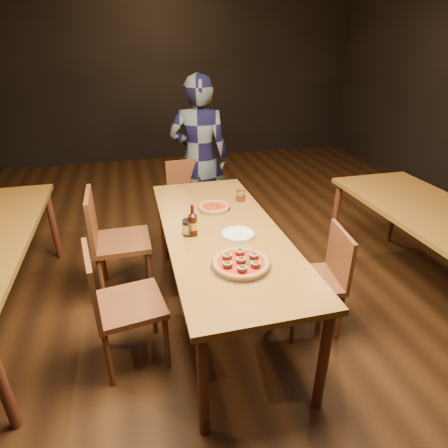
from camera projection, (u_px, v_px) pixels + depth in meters
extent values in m
plane|color=black|center=(222.00, 314.00, 2.97)|extent=(9.00, 9.00, 0.00)
plane|color=black|center=(156.00, 70.00, 6.21)|extent=(7.00, 0.00, 7.00)
cube|color=brown|center=(222.00, 232.00, 2.65)|extent=(0.80, 2.00, 0.04)
cylinder|color=#5B291A|center=(203.00, 386.00, 1.92)|extent=(0.06, 0.06, 0.71)
cylinder|color=#5B291A|center=(164.00, 227.00, 3.56)|extent=(0.06, 0.06, 0.71)
cylinder|color=#5B291A|center=(323.00, 361.00, 2.08)|extent=(0.06, 0.06, 0.71)
cylinder|color=#5B291A|center=(232.00, 219.00, 3.71)|extent=(0.06, 0.06, 0.71)
cylinder|color=#5B291A|center=(1.00, 381.00, 1.96)|extent=(0.06, 0.06, 0.71)
cylinder|color=#5B291A|center=(54.00, 225.00, 3.59)|extent=(0.06, 0.06, 0.71)
cube|color=brown|center=(444.00, 218.00, 2.85)|extent=(0.80, 2.00, 0.04)
cylinder|color=#5B291A|center=(335.00, 217.00, 3.76)|extent=(0.06, 0.06, 0.71)
cylinder|color=#5B291A|center=(394.00, 210.00, 3.91)|extent=(0.06, 0.06, 0.71)
cylinder|color=#B7B7BF|center=(241.00, 266.00, 2.21)|extent=(0.36, 0.36, 0.01)
cylinder|color=#B38A4A|center=(241.00, 264.00, 2.21)|extent=(0.34, 0.34, 0.02)
torus|color=#B38A4A|center=(241.00, 263.00, 2.20)|extent=(0.34, 0.34, 0.03)
cylinder|color=#9F091D|center=(241.00, 263.00, 2.20)|extent=(0.27, 0.27, 0.00)
cylinder|color=#B7B7BF|center=(214.00, 209.00, 2.96)|extent=(0.26, 0.26, 0.01)
cylinder|color=#B38A4A|center=(214.00, 208.00, 2.96)|extent=(0.24, 0.24, 0.02)
torus|color=#B38A4A|center=(214.00, 207.00, 2.95)|extent=(0.24, 0.24, 0.03)
cylinder|color=#9F091D|center=(214.00, 207.00, 2.95)|extent=(0.19, 0.19, 0.00)
cylinder|color=white|center=(238.00, 234.00, 2.56)|extent=(0.23, 0.23, 0.02)
cylinder|color=black|center=(193.00, 225.00, 2.54)|extent=(0.06, 0.06, 0.15)
cylinder|color=black|center=(192.00, 211.00, 2.49)|extent=(0.02, 0.02, 0.07)
cylinder|color=gold|center=(193.00, 225.00, 2.54)|extent=(0.06, 0.06, 0.06)
cylinder|color=white|center=(189.00, 228.00, 2.55)|extent=(0.09, 0.09, 0.11)
cylinder|color=#A23412|center=(241.00, 196.00, 3.10)|extent=(0.07, 0.07, 0.09)
imported|color=black|center=(199.00, 158.00, 3.92)|extent=(0.70, 0.55, 1.68)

